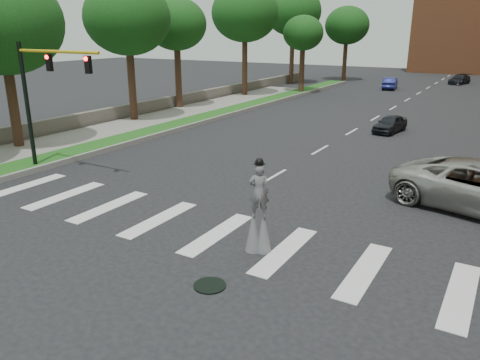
# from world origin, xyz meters

# --- Properties ---
(ground_plane) EXTENTS (160.00, 160.00, 0.00)m
(ground_plane) POSITION_xyz_m (0.00, 0.00, 0.00)
(ground_plane) COLOR black
(ground_plane) RESTS_ON ground
(grass_median) EXTENTS (2.00, 60.00, 0.25)m
(grass_median) POSITION_xyz_m (-11.50, 20.00, 0.12)
(grass_median) COLOR #1A5017
(grass_median) RESTS_ON ground
(median_curb) EXTENTS (0.20, 60.00, 0.28)m
(median_curb) POSITION_xyz_m (-10.45, 20.00, 0.14)
(median_curb) COLOR gray
(median_curb) RESTS_ON ground
(sidewalk_left) EXTENTS (4.00, 60.00, 0.18)m
(sidewalk_left) POSITION_xyz_m (-14.50, 10.00, 0.09)
(sidewalk_left) COLOR gray
(sidewalk_left) RESTS_ON ground
(stone_wall) EXTENTS (0.50, 56.00, 1.10)m
(stone_wall) POSITION_xyz_m (-17.00, 22.00, 0.55)
(stone_wall) COLOR #5F5A52
(stone_wall) RESTS_ON ground
(manhole) EXTENTS (0.90, 0.90, 0.04)m
(manhole) POSITION_xyz_m (3.00, -2.00, 0.02)
(manhole) COLOR black
(manhole) RESTS_ON ground
(traffic_signal) EXTENTS (5.30, 0.23, 6.20)m
(traffic_signal) POSITION_xyz_m (-9.78, 3.00, 4.15)
(traffic_signal) COLOR black
(traffic_signal) RESTS_ON ground
(stilt_performer) EXTENTS (0.81, 0.65, 3.06)m
(stilt_performer) POSITION_xyz_m (3.12, 0.59, 1.22)
(stilt_performer) COLOR #382216
(stilt_performer) RESTS_ON ground
(car_near) EXTENTS (1.91, 3.64, 1.18)m
(car_near) POSITION_xyz_m (2.28, 21.15, 0.59)
(car_near) COLOR black
(car_near) RESTS_ON ground
(car_mid) EXTENTS (1.98, 4.28, 1.36)m
(car_mid) POSITION_xyz_m (-3.72, 46.16, 0.68)
(car_mid) COLOR navy
(car_mid) RESTS_ON ground
(car_far) EXTENTS (2.64, 4.51, 1.23)m
(car_far) POSITION_xyz_m (2.75, 56.31, 0.61)
(car_far) COLOR black
(car_far) RESTS_ON ground
(tree_1) EXTENTS (6.67, 6.67, 9.93)m
(tree_1) POSITION_xyz_m (-15.52, 5.27, 7.07)
(tree_1) COLOR #382216
(tree_1) RESTS_ON ground
(tree_2) EXTENTS (6.28, 6.28, 10.22)m
(tree_2) POSITION_xyz_m (-15.67, 15.29, 7.51)
(tree_2) COLOR #382216
(tree_2) RESTS_ON ground
(tree_3) EXTENTS (5.16, 5.16, 9.38)m
(tree_3) POSITION_xyz_m (-16.32, 21.80, 7.12)
(tree_3) COLOR #382216
(tree_3) RESTS_ON ground
(tree_4) EXTENTS (6.77, 6.77, 11.22)m
(tree_4) POSITION_xyz_m (-15.48, 31.98, 8.31)
(tree_4) COLOR #382216
(tree_4) RESTS_ON ground
(tree_5) EXTENTS (7.01, 7.01, 11.89)m
(tree_5) POSITION_xyz_m (-16.25, 45.45, 8.87)
(tree_5) COLOR #382216
(tree_5) RESTS_ON ground
(tree_6) EXTENTS (4.32, 4.32, 8.25)m
(tree_6) POSITION_xyz_m (-11.16, 36.94, 6.32)
(tree_6) COLOR #382216
(tree_6) RESTS_ON ground
(tree_7) EXTENTS (5.89, 5.89, 9.80)m
(tree_7) POSITION_xyz_m (-11.64, 52.83, 7.25)
(tree_7) COLOR #382216
(tree_7) RESTS_ON ground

